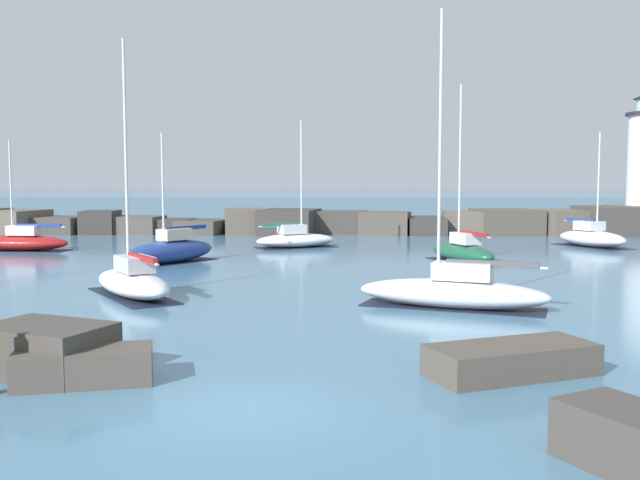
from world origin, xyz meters
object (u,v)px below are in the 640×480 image
sailboat_moored_2 (171,250)px  sailboat_moored_0 (463,251)px  sailboat_moored_6 (133,281)px  sailboat_moored_5 (21,242)px  sailboat_moored_8 (592,237)px  sailboat_moored_3 (453,290)px  sailboat_moored_1 (295,239)px

sailboat_moored_2 → sailboat_moored_0: bearing=3.1°
sailboat_moored_6 → sailboat_moored_2: bearing=96.5°
sailboat_moored_5 → sailboat_moored_6: 22.04m
sailboat_moored_8 → sailboat_moored_6: bearing=-139.4°
sailboat_moored_3 → sailboat_moored_8: sailboat_moored_3 is taller
sailboat_moored_1 → sailboat_moored_2: bearing=-124.1°
sailboat_moored_3 → sailboat_moored_0: bearing=79.6°
sailboat_moored_6 → sailboat_moored_1: bearing=76.3°
sailboat_moored_3 → sailboat_moored_1: bearing=108.2°
sailboat_moored_3 → sailboat_moored_6: bearing=170.6°
sailboat_moored_1 → sailboat_moored_5: size_ratio=1.21×
sailboat_moored_0 → sailboat_moored_1: size_ratio=1.14×
sailboat_moored_3 → sailboat_moored_8: bearing=61.4°
sailboat_moored_3 → sailboat_moored_6: (-12.66, 2.11, -0.02)m
sailboat_moored_0 → sailboat_moored_1: sailboat_moored_0 is taller
sailboat_moored_1 → sailboat_moored_2: 11.40m
sailboat_moored_6 → sailboat_moored_8: (25.88, 22.17, 0.03)m
sailboat_moored_0 → sailboat_moored_6: sailboat_moored_6 is taller
sailboat_moored_1 → sailboat_moored_8: size_ratio=1.11×
sailboat_moored_6 → sailboat_moored_8: sailboat_moored_6 is taller
sailboat_moored_0 → sailboat_moored_2: bearing=-176.9°
sailboat_moored_0 → sailboat_moored_3: size_ratio=0.93×
sailboat_moored_1 → sailboat_moored_5: bearing=-170.3°
sailboat_moored_8 → sailboat_moored_0: bearing=-137.1°
sailboat_moored_2 → sailboat_moored_3: bearing=-44.2°
sailboat_moored_0 → sailboat_moored_6: (-15.32, -12.37, -0.03)m
sailboat_moored_2 → sailboat_moored_3: sailboat_moored_3 is taller
sailboat_moored_2 → sailboat_moored_3: size_ratio=0.67×
sailboat_moored_0 → sailboat_moored_6: size_ratio=0.97×
sailboat_moored_1 → sailboat_moored_5: sailboat_moored_1 is taller
sailboat_moored_5 → sailboat_moored_8: bearing=6.4°
sailboat_moored_5 → sailboat_moored_1: bearing=9.7°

